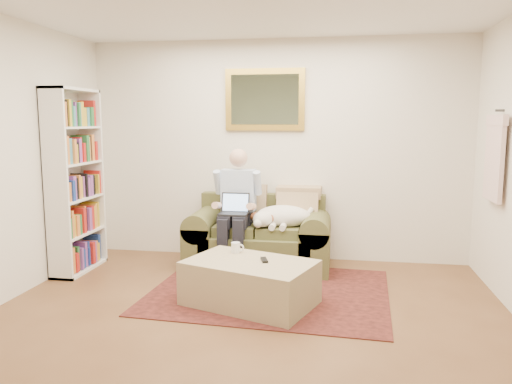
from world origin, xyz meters
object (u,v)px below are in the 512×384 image
(sofa, at_px, (259,243))
(sleeping_dog, at_px, (284,216))
(coffee_mug, at_px, (236,248))
(seated_man, at_px, (236,210))
(laptop, at_px, (234,208))
(ottoman, at_px, (250,283))
(bookshelf, at_px, (75,181))

(sofa, relative_size, sleeping_dog, 2.43)
(sofa, height_order, coffee_mug, sofa)
(seated_man, xyz_separation_m, coffee_mug, (0.16, -0.78, -0.22))
(sofa, bearing_deg, coffee_mug, -94.77)
(coffee_mug, bearing_deg, sofa, 85.23)
(laptop, distance_m, sleeping_dog, 0.55)
(ottoman, distance_m, bookshelf, 2.34)
(laptop, distance_m, ottoman, 1.16)
(sofa, xyz_separation_m, seated_man, (-0.24, -0.15, 0.40))
(coffee_mug, xyz_separation_m, bookshelf, (-1.89, 0.47, 0.55))
(sofa, bearing_deg, seated_man, -148.55)
(sofa, bearing_deg, ottoman, -84.77)
(seated_man, relative_size, laptop, 4.33)
(laptop, bearing_deg, seated_man, 90.00)
(ottoman, height_order, coffee_mug, coffee_mug)
(sofa, bearing_deg, sleeping_dog, -15.74)
(sofa, distance_m, coffee_mug, 0.95)
(sofa, relative_size, bookshelf, 0.80)
(laptop, bearing_deg, sleeping_dog, 13.64)
(laptop, bearing_deg, bookshelf, -171.68)
(sleeping_dog, relative_size, bookshelf, 0.33)
(sofa, distance_m, bookshelf, 2.14)
(ottoman, bearing_deg, laptop, 109.51)
(coffee_mug, relative_size, bookshelf, 0.05)
(sleeping_dog, relative_size, coffee_mug, 6.58)
(seated_man, relative_size, bookshelf, 0.67)
(laptop, xyz_separation_m, bookshelf, (-1.73, -0.25, 0.30))
(bookshelf, bearing_deg, sleeping_dog, 9.58)
(sleeping_dog, bearing_deg, ottoman, -99.07)
(laptop, relative_size, ottoman, 0.28)
(sofa, relative_size, laptop, 5.15)
(ottoman, bearing_deg, seated_man, 108.44)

